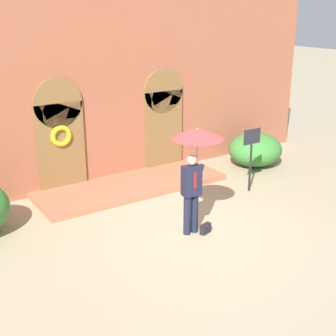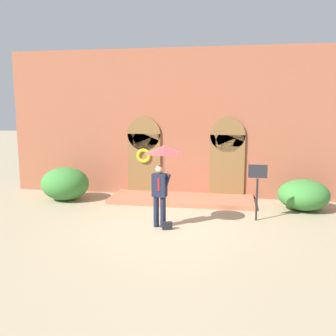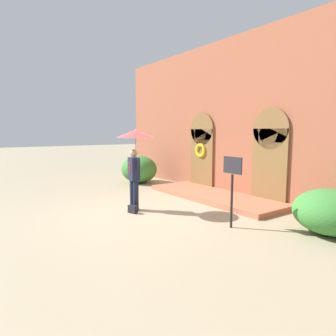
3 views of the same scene
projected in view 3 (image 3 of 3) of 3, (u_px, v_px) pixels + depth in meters
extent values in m
plane|color=tan|center=(137.00, 212.00, 8.67)|extent=(80.00, 80.00, 0.00)
cube|color=#9E563D|center=(238.00, 118.00, 10.74)|extent=(14.00, 0.50, 5.60)
cube|color=brown|center=(202.00, 159.00, 12.06)|extent=(1.30, 0.08, 2.40)
cylinder|color=brown|center=(202.00, 129.00, 11.92)|extent=(1.30, 0.08, 1.30)
cube|color=brown|center=(269.00, 167.00, 9.47)|extent=(1.30, 0.08, 2.40)
cylinder|color=brown|center=(271.00, 129.00, 9.33)|extent=(1.30, 0.08, 1.30)
torus|color=yellow|center=(200.00, 150.00, 11.98)|extent=(0.56, 0.12, 0.56)
cube|color=#B56346|center=(213.00, 196.00, 10.41)|extent=(5.20, 1.80, 0.16)
cylinder|color=#191E33|center=(133.00, 195.00, 8.88)|extent=(0.16, 0.16, 0.90)
cylinder|color=#191E33|center=(136.00, 196.00, 8.72)|extent=(0.16, 0.16, 0.90)
cube|color=#191E33|center=(134.00, 169.00, 8.70)|extent=(0.43, 0.30, 0.66)
cube|color=#A51919|center=(130.00, 168.00, 8.62)|extent=(0.06, 0.02, 0.36)
sphere|color=tan|center=(134.00, 153.00, 8.64)|extent=(0.22, 0.22, 0.22)
cylinder|color=#191E33|center=(138.00, 166.00, 8.51)|extent=(0.22, 0.09, 0.46)
cylinder|color=gray|center=(136.00, 155.00, 8.54)|extent=(0.02, 0.02, 0.98)
cone|color=red|center=(136.00, 134.00, 8.47)|extent=(1.10, 1.10, 0.22)
cone|color=white|center=(136.00, 133.00, 8.47)|extent=(0.61, 0.61, 0.20)
cube|color=black|center=(133.00, 209.00, 8.52)|extent=(0.30, 0.20, 0.22)
cylinder|color=black|center=(232.00, 201.00, 7.17)|extent=(0.06, 0.06, 1.30)
cube|color=#232328|center=(233.00, 165.00, 7.07)|extent=(0.56, 0.03, 0.40)
ellipsoid|color=#387A33|center=(139.00, 169.00, 13.53)|extent=(1.77, 1.55, 1.22)
ellipsoid|color=#387A33|center=(331.00, 212.00, 6.74)|extent=(1.69, 1.59, 1.03)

